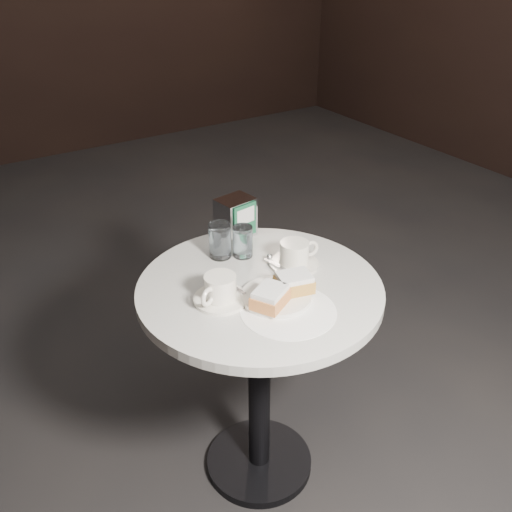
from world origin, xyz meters
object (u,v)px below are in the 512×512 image
(beignet_plate, at_px, (280,293))
(coffee_cup_right, at_px, (295,255))
(napkin_dispenser, at_px, (236,217))
(water_glass_right, at_px, (243,242))
(coffee_cup_left, at_px, (220,290))
(cafe_table, at_px, (260,340))
(water_glass_left, at_px, (220,241))

(beignet_plate, bearing_deg, coffee_cup_right, 41.69)
(beignet_plate, height_order, napkin_dispenser, napkin_dispenser)
(water_glass_right, bearing_deg, coffee_cup_right, -53.25)
(beignet_plate, distance_m, coffee_cup_left, 0.16)
(cafe_table, bearing_deg, water_glass_right, 74.22)
(beignet_plate, distance_m, coffee_cup_right, 0.19)
(beignet_plate, bearing_deg, water_glass_right, 80.29)
(napkin_dispenser, bearing_deg, coffee_cup_right, -88.25)
(coffee_cup_left, relative_size, napkin_dispenser, 1.51)
(coffee_cup_left, xyz_separation_m, napkin_dispenser, (0.23, 0.30, 0.03))
(coffee_cup_left, bearing_deg, napkin_dispenser, 27.41)
(coffee_cup_right, distance_m, water_glass_right, 0.17)
(coffee_cup_left, relative_size, water_glass_right, 2.01)
(coffee_cup_left, height_order, coffee_cup_right, same)
(beignet_plate, bearing_deg, cafe_table, 91.75)
(napkin_dispenser, bearing_deg, water_glass_left, -149.87)
(cafe_table, distance_m, coffee_cup_right, 0.28)
(beignet_plate, relative_size, coffee_cup_right, 1.37)
(cafe_table, height_order, water_glass_right, water_glass_right)
(water_glass_left, xyz_separation_m, napkin_dispenser, (0.11, 0.09, 0.01))
(cafe_table, relative_size, napkin_dispenser, 5.69)
(coffee_cup_right, distance_m, water_glass_left, 0.23)
(water_glass_left, bearing_deg, water_glass_right, -29.33)
(napkin_dispenser, bearing_deg, coffee_cup_left, -136.71)
(cafe_table, bearing_deg, coffee_cup_right, 13.47)
(coffee_cup_right, xyz_separation_m, water_glass_right, (-0.10, 0.13, 0.01))
(water_glass_right, bearing_deg, napkin_dispenser, 67.83)
(water_glass_right, bearing_deg, cafe_table, -105.78)
(water_glass_left, xyz_separation_m, water_glass_right, (0.06, -0.03, -0.01))
(cafe_table, distance_m, water_glass_left, 0.32)
(cafe_table, height_order, beignet_plate, beignet_plate)
(coffee_cup_left, xyz_separation_m, coffee_cup_right, (0.28, 0.04, -0.00))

